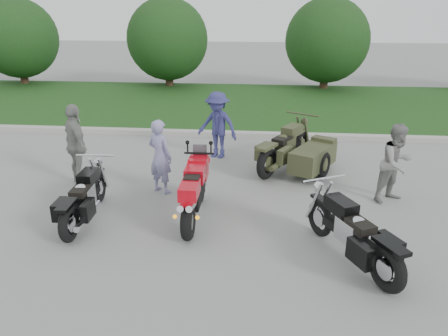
# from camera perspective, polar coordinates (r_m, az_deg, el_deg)

# --- Properties ---
(ground) EXTENTS (80.00, 80.00, 0.00)m
(ground) POSITION_cam_1_polar(r_m,az_deg,el_deg) (7.51, -6.19, -8.95)
(ground) COLOR gray
(ground) RESTS_ON ground
(curb) EXTENTS (60.00, 0.30, 0.15)m
(curb) POSITION_cam_1_polar(r_m,az_deg,el_deg) (12.97, -1.04, 4.49)
(curb) COLOR #AAA8A0
(curb) RESTS_ON ground
(grass_strip) EXTENTS (60.00, 8.00, 0.14)m
(grass_strip) POSITION_cam_1_polar(r_m,az_deg,el_deg) (16.98, 0.54, 8.37)
(grass_strip) COLOR #29511C
(grass_strip) RESTS_ON ground
(tree_far_left) EXTENTS (3.60, 3.60, 4.00)m
(tree_far_left) POSITION_cam_1_polar(r_m,az_deg,el_deg) (22.97, -25.32, 15.08)
(tree_far_left) COLOR #3F2B1C
(tree_far_left) RESTS_ON ground
(tree_mid_left) EXTENTS (3.60, 3.60, 4.00)m
(tree_mid_left) POSITION_cam_1_polar(r_m,az_deg,el_deg) (20.41, -7.37, 16.33)
(tree_mid_left) COLOR #3F2B1C
(tree_mid_left) RESTS_ON ground
(tree_mid_right) EXTENTS (3.60, 3.60, 4.00)m
(tree_mid_right) POSITION_cam_1_polar(r_m,az_deg,el_deg) (20.10, 13.32, 15.90)
(tree_mid_right) COLOR #3F2B1C
(tree_mid_right) RESTS_ON ground
(sportbike_red) EXTENTS (0.35, 2.09, 0.99)m
(sportbike_red) POSITION_cam_1_polar(r_m,az_deg,el_deg) (7.78, -3.95, -2.94)
(sportbike_red) COLOR black
(sportbike_red) RESTS_ON ground
(cruiser_left) EXTENTS (0.40, 2.16, 0.83)m
(cruiser_left) POSITION_cam_1_polar(r_m,az_deg,el_deg) (8.16, -17.91, -4.02)
(cruiser_left) COLOR black
(cruiser_left) RESTS_ON ground
(cruiser_right) EXTENTS (1.17, 2.12, 0.89)m
(cruiser_right) POSITION_cam_1_polar(r_m,az_deg,el_deg) (6.85, 16.75, -8.55)
(cruiser_right) COLOR black
(cruiser_right) RESTS_ON ground
(cruiser_sidecar) EXTENTS (1.90, 2.33, 0.96)m
(cruiser_sidecar) POSITION_cam_1_polar(r_m,az_deg,el_deg) (10.19, 9.94, 1.80)
(cruiser_sidecar) COLOR black
(cruiser_sidecar) RESTS_ON ground
(person_stripe) EXTENTS (0.67, 0.60, 1.55)m
(person_stripe) POSITION_cam_1_polar(r_m,az_deg,el_deg) (8.98, -8.35, 1.49)
(person_stripe) COLOR #8D89BA
(person_stripe) RESTS_ON ground
(person_grey) EXTENTS (0.97, 0.92, 1.57)m
(person_grey) POSITION_cam_1_polar(r_m,az_deg,el_deg) (9.12, 21.61, 0.58)
(person_grey) COLOR gray
(person_grey) RESTS_ON ground
(person_denim) EXTENTS (1.24, 1.00, 1.68)m
(person_denim) POSITION_cam_1_polar(r_m,az_deg,el_deg) (10.98, -0.86, 5.61)
(person_denim) COLOR navy
(person_denim) RESTS_ON ground
(person_back) EXTENTS (1.01, 1.05, 1.76)m
(person_back) POSITION_cam_1_polar(r_m,az_deg,el_deg) (9.80, -18.72, 2.87)
(person_back) COLOR gray
(person_back) RESTS_ON ground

